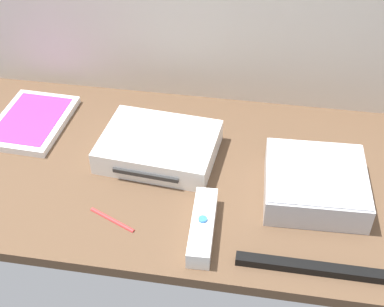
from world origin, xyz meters
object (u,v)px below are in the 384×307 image
(game_console, at_px, (159,146))
(remote_wand, at_px, (203,226))
(game_case, at_px, (32,121))
(stylus_pen, at_px, (112,219))
(sensor_bar, at_px, (316,268))
(mini_computer, at_px, (315,183))

(game_console, relative_size, remote_wand, 1.49)
(game_case, height_order, stylus_pen, game_case)
(remote_wand, distance_m, sensor_bar, 0.18)
(mini_computer, bearing_deg, game_console, 168.46)
(mini_computer, height_order, game_case, mini_computer)
(game_case, bearing_deg, mini_computer, -8.85)
(mini_computer, bearing_deg, remote_wand, -145.95)
(game_console, xyz_separation_m, sensor_bar, (0.29, -0.23, -0.01))
(mini_computer, distance_m, game_case, 0.57)
(game_console, xyz_separation_m, mini_computer, (0.29, -0.06, 0.00))
(mini_computer, xyz_separation_m, game_case, (-0.56, 0.11, -0.02))
(remote_wand, xyz_separation_m, sensor_bar, (0.18, -0.05, -0.01))
(game_console, distance_m, game_case, 0.28)
(mini_computer, xyz_separation_m, sensor_bar, (0.00, -0.17, -0.02))
(mini_computer, xyz_separation_m, remote_wand, (-0.18, -0.12, -0.01))
(game_console, bearing_deg, mini_computer, -6.68)
(game_case, bearing_deg, remote_wand, -28.60)
(mini_computer, bearing_deg, stylus_pen, -160.42)
(sensor_bar, bearing_deg, game_console, 141.89)
(sensor_bar, xyz_separation_m, stylus_pen, (-0.33, 0.05, -0.00))
(mini_computer, height_order, remote_wand, mini_computer)
(game_console, bearing_deg, game_case, 173.80)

